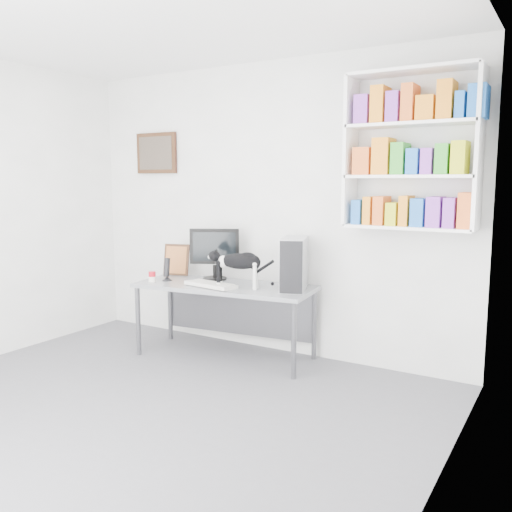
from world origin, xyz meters
name	(u,v)px	position (x,y,z in m)	size (l,w,h in m)	color
room	(107,224)	(0.00, 0.00, 1.35)	(4.01, 4.01, 2.70)	#5C5B61
bookshelf	(411,150)	(1.40, 1.85, 1.85)	(1.03, 0.28, 1.24)	white
wall_art	(156,153)	(-1.30, 1.97, 1.90)	(0.52, 0.04, 0.42)	#4A3017
desk	(225,321)	(-0.16, 1.56, 0.34)	(1.63, 0.63, 0.68)	gray
monitor	(215,254)	(-0.39, 1.72, 0.93)	(0.47, 0.22, 0.50)	black
keyboard	(211,285)	(-0.21, 1.41, 0.70)	(0.49, 0.19, 0.04)	silver
pc_tower	(294,263)	(0.47, 1.71, 0.90)	(0.20, 0.45, 0.45)	#B1B0B5
speaker	(167,269)	(-0.74, 1.44, 0.79)	(0.10, 0.10, 0.23)	black
leaning_print	(176,259)	(-0.85, 1.72, 0.84)	(0.26, 0.10, 0.32)	#4A3017
soup_can	(152,277)	(-0.82, 1.32, 0.73)	(0.06, 0.06, 0.10)	red
cat	(239,270)	(0.04, 1.48, 0.84)	(0.53, 0.14, 0.33)	black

